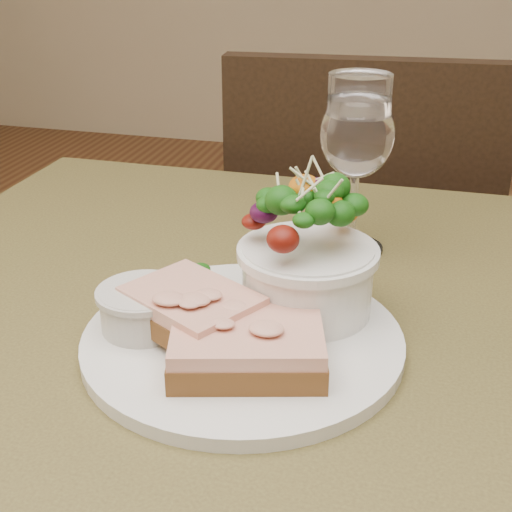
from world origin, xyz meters
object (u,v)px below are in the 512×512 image
(dinner_plate, at_px, (243,340))
(sandwich_back, at_px, (192,309))
(chair_far, at_px, (353,357))
(cafe_table, at_px, (245,414))
(salad_bowl, at_px, (308,249))
(wine_glass, at_px, (357,139))
(sandwich_front, at_px, (247,346))
(ramekin, at_px, (143,307))

(dinner_plate, relative_size, sandwich_back, 2.06)
(dinner_plate, bearing_deg, chair_far, 88.39)
(cafe_table, bearing_deg, salad_bowl, 17.60)
(cafe_table, xyz_separation_m, wine_glass, (0.07, 0.18, 0.22))
(sandwich_front, bearing_deg, chair_far, 74.38)
(cafe_table, distance_m, sandwich_front, 0.15)
(dinner_plate, height_order, wine_glass, wine_glass)
(chair_far, bearing_deg, sandwich_back, 80.46)
(chair_far, height_order, wine_glass, wine_glass)
(sandwich_front, xyz_separation_m, ramekin, (-0.10, 0.03, 0.00))
(chair_far, bearing_deg, wine_glass, 89.93)
(cafe_table, height_order, chair_far, chair_far)
(dinner_plate, xyz_separation_m, wine_glass, (0.06, 0.22, 0.12))
(ramekin, relative_size, salad_bowl, 0.56)
(dinner_plate, distance_m, salad_bowl, 0.10)
(wine_glass, bearing_deg, sandwich_front, -99.62)
(chair_far, height_order, sandwich_back, chair_far)
(wine_glass, bearing_deg, salad_bowl, -95.72)
(dinner_plate, bearing_deg, sandwich_front, -69.23)
(chair_far, distance_m, sandwich_back, 0.87)
(chair_far, distance_m, sandwich_front, 0.89)
(cafe_table, height_order, ramekin, ramekin)
(sandwich_back, xyz_separation_m, salad_bowl, (0.08, 0.06, 0.04))
(chair_far, distance_m, wine_glass, 0.76)
(chair_far, xyz_separation_m, salad_bowl, (0.02, -0.65, 0.53))
(ramekin, relative_size, wine_glass, 0.41)
(salad_bowl, bearing_deg, dinner_plate, -128.35)
(dinner_plate, relative_size, wine_glass, 1.53)
(dinner_plate, distance_m, sandwich_front, 0.05)
(sandwich_back, height_order, salad_bowl, salad_bowl)
(sandwich_back, bearing_deg, wine_glass, 95.67)
(sandwich_front, relative_size, ramekin, 1.92)
(ramekin, distance_m, salad_bowl, 0.15)
(sandwich_front, distance_m, ramekin, 0.10)
(sandwich_back, relative_size, salad_bowl, 1.03)
(dinner_plate, xyz_separation_m, sandwich_front, (0.02, -0.04, 0.02))
(ramekin, distance_m, wine_glass, 0.29)
(wine_glass, bearing_deg, chair_far, 94.62)
(cafe_table, distance_m, sandwich_back, 0.15)
(wine_glass, bearing_deg, dinner_plate, -105.22)
(cafe_table, distance_m, salad_bowl, 0.18)
(dinner_plate, relative_size, sandwich_front, 1.96)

